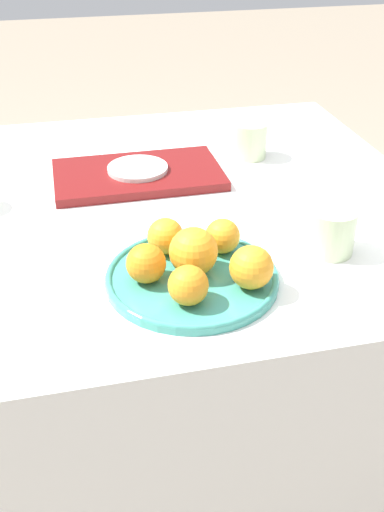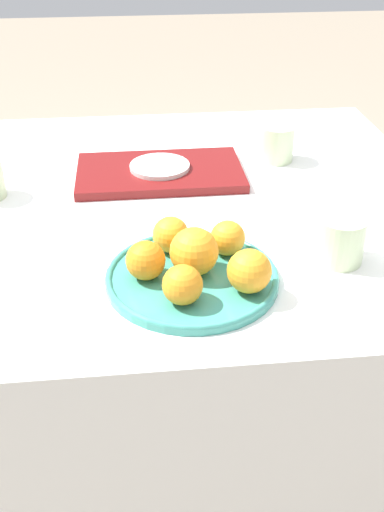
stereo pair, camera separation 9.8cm
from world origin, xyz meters
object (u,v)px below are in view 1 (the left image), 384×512
(orange_3, at_px, (251,267))
(orange_5, at_px, (165,236))
(side_plate, at_px, (138,168))
(cup_1, at_px, (331,231))
(orange_0, at_px, (193,251))
(orange_4, at_px, (222,236))
(fruit_platter, at_px, (192,277))
(cup_2, at_px, (250,140))
(serving_tray, at_px, (138,175))
(orange_1, at_px, (188,285))
(orange_2, at_px, (146,263))

(orange_3, bearing_deg, orange_5, 130.52)
(side_plate, height_order, cup_1, cup_1)
(orange_0, distance_m, orange_4, 0.09)
(side_plate, bearing_deg, fruit_platter, -86.28)
(cup_1, height_order, cup_2, same)
(orange_3, bearing_deg, cup_1, 26.92)
(serving_tray, height_order, side_plate, side_plate)
(orange_4, distance_m, orange_5, 0.10)
(orange_4, xyz_separation_m, side_plate, (-0.10, 0.36, -0.02))
(orange_5, bearing_deg, orange_3, -49.48)
(orange_5, height_order, cup_1, cup_1)
(orange_4, relative_size, cup_2, 0.73)
(orange_3, height_order, serving_tray, orange_3)
(orange_4, xyz_separation_m, serving_tray, (-0.10, 0.36, -0.03))
(orange_3, bearing_deg, orange_1, -169.10)
(orange_5, height_order, cup_2, cup_2)
(orange_3, distance_m, side_plate, 0.49)
(orange_1, height_order, orange_4, orange_1)
(orange_2, height_order, orange_3, orange_3)
(orange_5, relative_size, side_plate, 0.48)
(orange_3, distance_m, orange_5, 0.18)
(orange_1, xyz_separation_m, serving_tray, (-0.01, 0.50, -0.03))
(orange_0, bearing_deg, cup_2, 62.54)
(orange_2, height_order, cup_1, cup_1)
(orange_1, xyz_separation_m, cup_2, (0.28, 0.56, -0.00))
(orange_1, relative_size, cup_1, 0.74)
(orange_1, distance_m, orange_5, 0.16)
(serving_tray, bearing_deg, orange_5, -90.20)
(fruit_platter, xyz_separation_m, orange_5, (-0.03, 0.08, 0.04))
(orange_0, distance_m, orange_5, 0.08)
(orange_2, height_order, side_plate, orange_2)
(orange_0, xyz_separation_m, side_plate, (-0.03, 0.42, -0.03))
(side_plate, bearing_deg, orange_4, -75.02)
(orange_3, relative_size, cup_1, 0.83)
(orange_2, bearing_deg, orange_3, -18.32)
(orange_4, bearing_deg, orange_3, -81.80)
(orange_0, xyz_separation_m, orange_3, (0.08, -0.06, -0.01))
(orange_1, height_order, orange_3, orange_3)
(orange_2, bearing_deg, serving_tray, 83.44)
(orange_3, height_order, cup_1, same)
(orange_0, xyz_separation_m, orange_4, (0.07, 0.05, -0.01))
(orange_3, xyz_separation_m, orange_5, (-0.11, 0.13, -0.00))
(orange_3, distance_m, serving_tray, 0.49)
(fruit_platter, xyz_separation_m, orange_1, (-0.02, -0.07, 0.04))
(orange_4, height_order, cup_1, cup_1)
(orange_0, relative_size, orange_4, 1.32)
(orange_2, bearing_deg, orange_0, 4.30)
(orange_0, bearing_deg, orange_3, -36.23)
(orange_4, bearing_deg, serving_tray, 104.98)
(fruit_platter, height_order, serving_tray, serving_tray)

